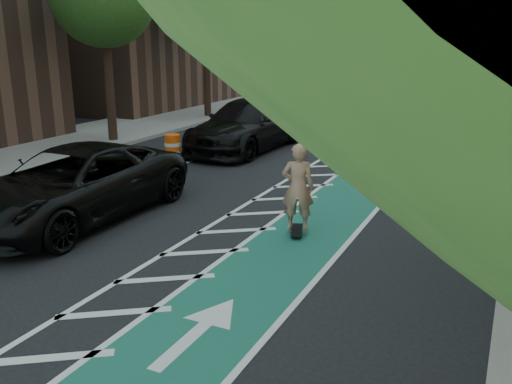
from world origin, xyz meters
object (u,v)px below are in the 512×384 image
Objects in this scene: suv_near at (73,184)px; skateboarder at (298,187)px; barrel_a at (173,149)px; suv_far at (248,125)px.

skateboarder is at bearing 14.36° from suv_near.
suv_near is (-5.21, -1.34, -0.23)m from skateboarder.
barrel_a is at bearing -55.83° from skateboarder.
suv_near is at bearing -87.71° from suv_far.
suv_far is at bearing -76.23° from skateboarder.
barrel_a is at bearing -112.15° from suv_far.
barrel_a is (-1.40, -3.08, -0.49)m from suv_far.
suv_near is 0.96× the size of suv_far.
skateboarder is 8.23m from barrel_a.
skateboarder is 5.39m from suv_near.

